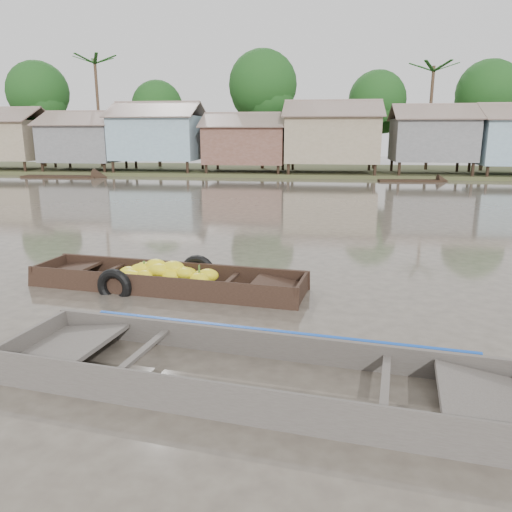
# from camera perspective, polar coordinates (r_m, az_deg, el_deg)

# --- Properties ---
(ground) EXTENTS (120.00, 120.00, 0.00)m
(ground) POSITION_cam_1_polar(r_m,az_deg,el_deg) (8.83, -6.20, -7.15)
(ground) COLOR #453D35
(ground) RESTS_ON ground
(riverbank) EXTENTS (120.00, 12.47, 10.22)m
(riverbank) POSITION_cam_1_polar(r_m,az_deg,el_deg) (39.86, 9.42, 13.71)
(riverbank) COLOR #384723
(riverbank) RESTS_ON ground
(banana_boat) EXTENTS (5.94, 2.13, 0.83)m
(banana_boat) POSITION_cam_1_polar(r_m,az_deg,el_deg) (10.62, -10.52, -2.66)
(banana_boat) COLOR black
(banana_boat) RESTS_ON ground
(viewer_boat) EXTENTS (7.08, 2.78, 0.56)m
(viewer_boat) POSITION_cam_1_polar(r_m,az_deg,el_deg) (6.62, 0.03, -14.24)
(viewer_boat) COLOR #45403B
(viewer_boat) RESTS_ON ground
(distant_boats) EXTENTS (44.63, 15.00, 0.35)m
(distant_boats) POSITION_cam_1_polar(r_m,az_deg,el_deg) (32.33, 24.56, 7.06)
(distant_boats) COLOR black
(distant_boats) RESTS_ON ground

